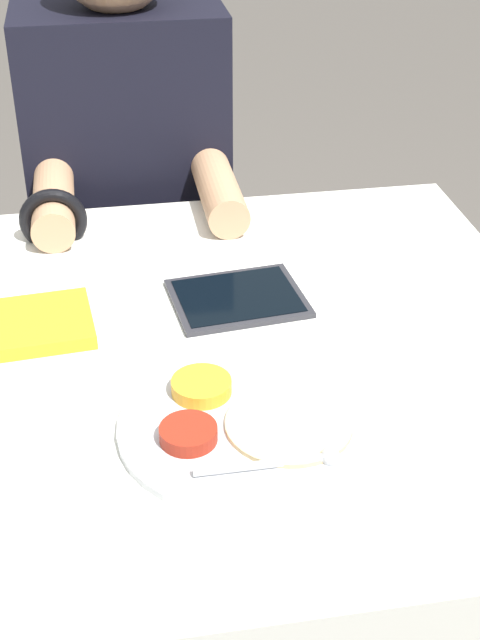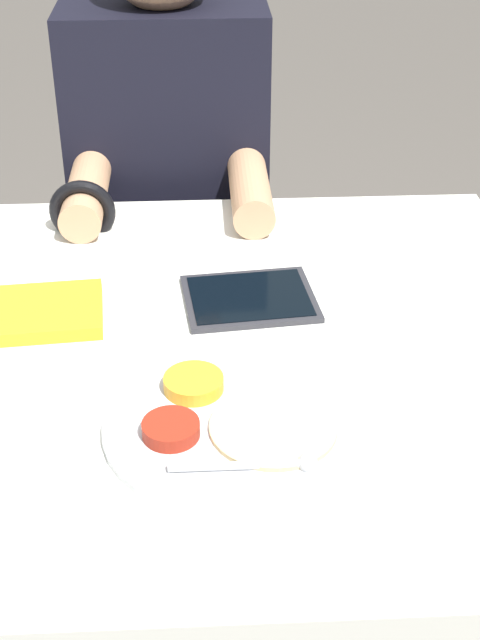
{
  "view_description": "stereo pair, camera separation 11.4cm",
  "coord_description": "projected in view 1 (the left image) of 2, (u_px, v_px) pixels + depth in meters",
  "views": [
    {
      "loc": [
        -0.06,
        -0.99,
        1.43
      ],
      "look_at": [
        0.1,
        -0.04,
        0.82
      ],
      "focal_mm": 50.0,
      "sensor_mm": 36.0,
      "label": 1
    },
    {
      "loc": [
        0.05,
        -1.0,
        1.43
      ],
      "look_at": [
        0.1,
        -0.04,
        0.82
      ],
      "focal_mm": 50.0,
      "sensor_mm": 36.0,
      "label": 2
    }
  ],
  "objects": [
    {
      "name": "dining_table",
      "position": [
        171.0,
        549.0,
        1.4
      ],
      "size": [
        1.12,
        0.92,
        0.76
      ],
      "color": "silver",
      "rests_on": "ground_plane"
    },
    {
      "name": "thali_tray",
      "position": [
        242.0,
        423.0,
        1.05
      ],
      "size": [
        0.3,
        0.3,
        0.03
      ],
      "color": "#B7BABF",
      "rests_on": "dining_table"
    },
    {
      "name": "red_notebook",
      "position": [
        35.0,
        326.0,
        1.23
      ],
      "size": [
        0.17,
        0.15,
        0.02
      ],
      "color": "silver",
      "rests_on": "dining_table"
    },
    {
      "name": "tablet_device",
      "position": [
        238.0,
        298.0,
        1.3
      ],
      "size": [
        0.2,
        0.17,
        0.01
      ],
      "color": "#28282D",
      "rests_on": "dining_table"
    },
    {
      "name": "person_diner",
      "position": [
        136.0,
        246.0,
        1.8
      ],
      "size": [
        0.38,
        0.44,
        1.24
      ],
      "color": "black",
      "rests_on": "ground_plane"
    }
  ]
}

